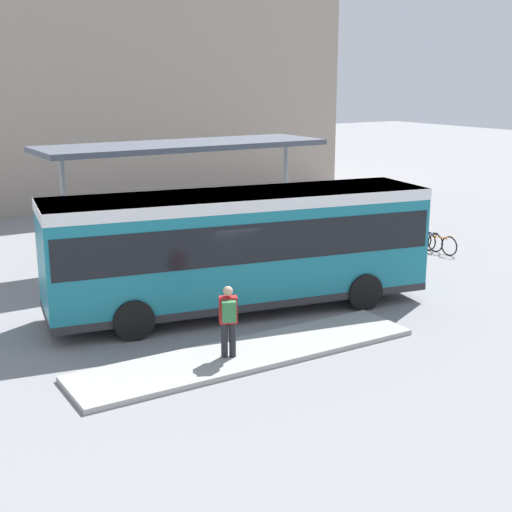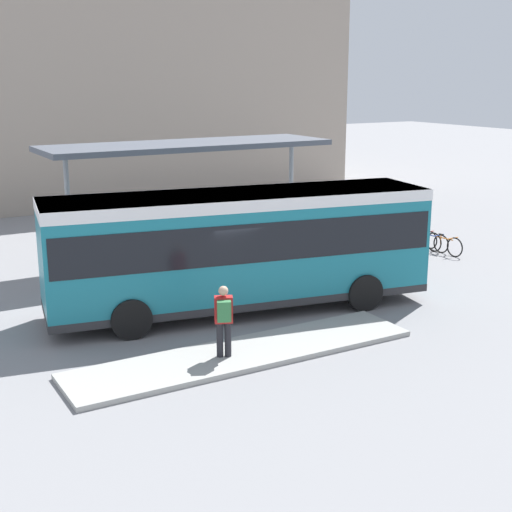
% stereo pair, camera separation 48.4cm
% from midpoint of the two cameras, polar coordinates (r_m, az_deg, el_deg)
% --- Properties ---
extents(ground_plane, '(120.00, 120.00, 0.00)m').
position_cam_midpoint_polar(ground_plane, '(19.25, -2.01, -4.33)').
color(ground_plane, gray).
extents(curb_island, '(8.20, 1.80, 0.12)m').
position_cam_midpoint_polar(curb_island, '(16.17, -1.46, -7.81)').
color(curb_island, '#9E9E99').
rests_on(curb_island, ground_plane).
extents(city_bus, '(10.39, 4.16, 3.18)m').
position_cam_midpoint_polar(city_bus, '(18.75, -2.03, 1.06)').
color(city_bus, '#197284').
rests_on(city_bus, ground_plane).
extents(pedestrian_waiting, '(0.48, 0.51, 1.62)m').
position_cam_midpoint_polar(pedestrian_waiting, '(15.50, -3.12, -4.93)').
color(pedestrian_waiting, '#232328').
rests_on(pedestrian_waiting, curb_island).
extents(bicycle_orange, '(0.48, 1.65, 0.71)m').
position_cam_midpoint_polar(bicycle_orange, '(26.02, 13.89, 1.00)').
color(bicycle_orange, black).
rests_on(bicycle_orange, ground_plane).
extents(bicycle_blue, '(0.48, 1.58, 0.68)m').
position_cam_midpoint_polar(bicycle_blue, '(26.47, 12.88, 1.25)').
color(bicycle_blue, black).
rests_on(bicycle_blue, ground_plane).
extents(bicycle_red, '(0.48, 1.55, 0.67)m').
position_cam_midpoint_polar(bicycle_red, '(27.03, 12.14, 1.54)').
color(bicycle_red, black).
rests_on(bicycle_red, ground_plane).
extents(station_shelter, '(9.65, 2.92, 3.98)m').
position_cam_midpoint_polar(station_shelter, '(23.99, -6.41, 8.61)').
color(station_shelter, '#4C515B').
rests_on(station_shelter, ground_plane).
extents(station_building, '(22.48, 11.62, 12.29)m').
position_cam_midpoint_polar(station_building, '(40.51, -12.29, 13.94)').
color(station_building, gray).
rests_on(station_building, ground_plane).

